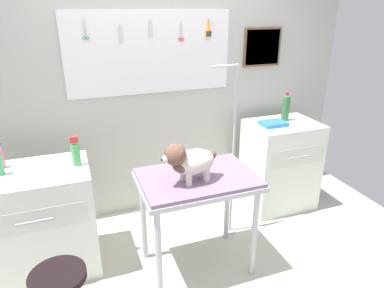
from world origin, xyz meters
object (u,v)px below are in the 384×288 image
Objects in this scene: dog at (189,161)px; cabinet_right at (280,165)px; stool at (59,287)px; soda_bottle at (286,107)px; grooming_arm at (232,161)px; counter_left at (41,222)px; grooming_table at (197,187)px.

dog is 0.47× the size of cabinet_right.
soda_bottle reaches higher than stool.
dog is at bearing 17.77° from stool.
cabinet_right reaches higher than stool.
dog is (-0.53, -0.38, 0.26)m from grooming_arm.
cabinet_right is at bearing -125.63° from soda_bottle.
stool is (-0.92, -0.30, -0.55)m from dog.
counter_left is 1.62× the size of stool.
counter_left is at bearing 160.90° from grooming_table.
grooming_table is at bearing -144.48° from grooming_arm.
soda_bottle is (2.34, 0.28, 0.61)m from counter_left.
grooming_table is 1.41m from soda_bottle.
counter_left is (-1.05, 0.46, -0.55)m from dog.
grooming_arm is 0.89m from soda_bottle.
soda_bottle is (0.75, 0.36, 0.31)m from grooming_arm.
counter_left reaches higher than grooming_table.
grooming_table is 1.24m from counter_left.
grooming_arm reaches higher than dog.
grooming_arm is at bearing 35.52° from grooming_table.
grooming_table reaches higher than stool.
dog reaches higher than stool.
cabinet_right is (1.23, 0.66, -0.53)m from dog.
grooming_arm is 3.67× the size of dog.
dog is (-0.09, -0.06, 0.26)m from grooming_table.
stool is at bearing -156.08° from cabinet_right.
grooming_arm is 1.72× the size of cabinet_right.
grooming_table is at bearing -150.69° from soda_bottle.
grooming_arm reaches higher than counter_left.
cabinet_right is (2.29, 0.20, 0.02)m from counter_left.
counter_left is 2.44m from soda_bottle.
grooming_arm is 5.49× the size of soda_bottle.
grooming_arm is at bearing 24.93° from stool.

